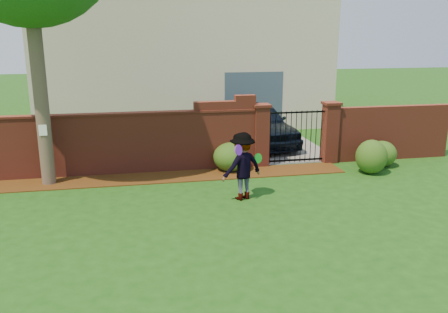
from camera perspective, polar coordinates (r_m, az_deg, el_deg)
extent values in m
cube|color=#1A4812|center=(10.10, -2.69, -8.02)|extent=(80.00, 80.00, 0.01)
cube|color=#3C210B|center=(13.14, -9.00, -2.62)|extent=(11.10, 1.08, 0.03)
cube|color=maroon|center=(13.58, -14.33, 1.32)|extent=(8.70, 0.25, 1.70)
cube|color=maroon|center=(13.63, 0.10, 6.12)|extent=(1.80, 0.25, 0.30)
cube|color=maroon|center=(13.73, 2.57, 7.14)|extent=(0.60, 0.25, 0.16)
cube|color=maroon|center=(13.41, -14.57, 4.98)|extent=(8.70, 0.31, 0.06)
cube|color=maroon|center=(15.72, 19.41, 2.74)|extent=(4.00, 0.25, 1.70)
cube|color=maroon|center=(14.06, 4.50, 2.41)|extent=(0.42, 0.42, 1.80)
cube|color=maroon|center=(13.89, 4.58, 6.20)|extent=(0.50, 0.50, 0.08)
cube|color=maroon|center=(14.80, 12.73, 2.71)|extent=(0.42, 0.42, 1.80)
cube|color=maroon|center=(14.64, 12.94, 6.31)|extent=(0.50, 0.50, 0.08)
cylinder|color=black|center=(14.15, 5.63, 2.25)|extent=(0.02, 0.02, 1.60)
cylinder|color=black|center=(14.20, 6.25, 2.28)|extent=(0.02, 0.02, 1.60)
cylinder|color=black|center=(14.25, 6.88, 2.30)|extent=(0.02, 0.02, 1.60)
cylinder|color=black|center=(14.30, 7.49, 2.33)|extent=(0.02, 0.02, 1.60)
cylinder|color=black|center=(14.35, 8.11, 2.35)|extent=(0.02, 0.02, 1.60)
cylinder|color=black|center=(14.40, 8.71, 2.38)|extent=(0.02, 0.02, 1.60)
cylinder|color=black|center=(14.46, 9.32, 2.40)|extent=(0.02, 0.02, 1.60)
cylinder|color=black|center=(14.51, 9.92, 2.42)|extent=(0.02, 0.02, 1.60)
cylinder|color=black|center=(14.57, 10.51, 2.44)|extent=(0.02, 0.02, 1.60)
cylinder|color=black|center=(14.63, 11.10, 2.47)|extent=(0.02, 0.02, 1.60)
cylinder|color=black|center=(14.69, 11.69, 2.49)|extent=(0.02, 0.02, 1.60)
cube|color=black|center=(14.57, 8.60, -0.43)|extent=(1.78, 0.03, 0.05)
cube|color=black|center=(14.26, 8.83, 5.32)|extent=(1.78, 0.03, 0.05)
cube|color=slate|center=(18.30, 4.38, 2.46)|extent=(3.20, 8.00, 0.01)
cube|color=beige|center=(21.36, -5.06, 12.33)|extent=(12.00, 6.00, 6.00)
cube|color=#384C5B|center=(19.09, 3.60, 6.63)|extent=(2.40, 0.12, 2.40)
imported|color=black|center=(16.68, 4.39, 3.88)|extent=(2.43, 4.66, 1.51)
cylinder|color=#4E3D2F|center=(12.81, -21.85, 11.95)|extent=(0.36, 0.36, 7.00)
cube|color=white|center=(12.84, -21.15, 2.99)|extent=(0.20, 0.01, 0.28)
ellipsoid|color=#1F4A16|center=(13.60, 0.84, -0.05)|extent=(1.03, 1.03, 0.84)
ellipsoid|color=#1F4A16|center=(14.00, 17.47, -0.03)|extent=(0.89, 0.89, 0.98)
ellipsoid|color=#1F4A16|center=(14.87, 18.61, 0.32)|extent=(0.87, 0.87, 0.77)
imported|color=gray|center=(11.19, 2.31, -1.23)|extent=(1.21, 0.95, 1.64)
cylinder|color=purple|center=(10.70, 1.78, 0.79)|extent=(0.24, 0.22, 0.25)
cylinder|color=green|center=(11.33, 4.16, -0.22)|extent=(0.24, 0.17, 0.25)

